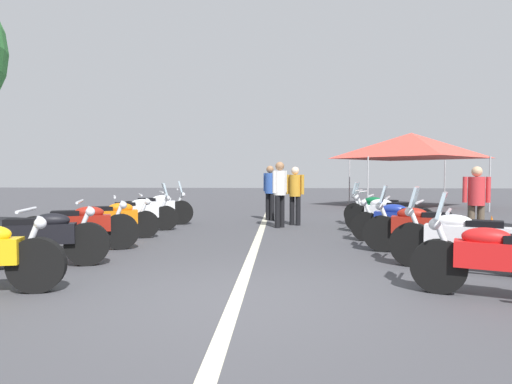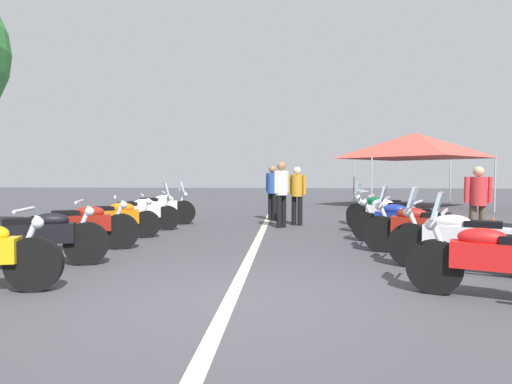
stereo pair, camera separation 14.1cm
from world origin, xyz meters
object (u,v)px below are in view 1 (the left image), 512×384
at_px(motorcycle_right_row_5, 379,209).
at_px(traffic_cone_2, 491,232).
at_px(motorcycle_left_row_2, 80,226).
at_px(motorcycle_left_row_3, 113,219).
at_px(motorcycle_left_row_1, 40,237).
at_px(motorcycle_right_row_3, 402,221).
at_px(motorcycle_left_row_5, 156,208).
at_px(motorcycle_right_row_0, 501,259).
at_px(bystander_0, 280,189).
at_px(bystander_1, 270,188).
at_px(motorcycle_left_row_4, 136,213).
at_px(event_tent, 411,146).
at_px(motorcycle_right_row_1, 465,239).
at_px(motorcycle_right_row_2, 421,227).
at_px(motorcycle_right_row_4, 388,214).
at_px(bystander_3, 476,199).
at_px(bystander_2, 295,191).

height_order(motorcycle_right_row_5, traffic_cone_2, motorcycle_right_row_5).
height_order(motorcycle_left_row_2, motorcycle_left_row_3, motorcycle_left_row_2).
bearing_deg(motorcycle_left_row_1, motorcycle_right_row_3, 5.99).
relative_size(motorcycle_left_row_5, motorcycle_right_row_0, 1.10).
xyz_separation_m(motorcycle_left_row_1, bystander_0, (5.18, -3.59, 0.56)).
bearing_deg(motorcycle_right_row_5, bystander_1, 2.17).
height_order(motorcycle_left_row_4, bystander_0, bystander_0).
height_order(motorcycle_left_row_1, event_tent, event_tent).
relative_size(motorcycle_right_row_3, traffic_cone_2, 3.31).
bearing_deg(event_tent, motorcycle_right_row_1, 167.06).
bearing_deg(motorcycle_left_row_2, motorcycle_right_row_5, 11.62).
height_order(motorcycle_right_row_2, traffic_cone_2, motorcycle_right_row_2).
bearing_deg(motorcycle_left_row_3, motorcycle_left_row_2, -114.13).
xyz_separation_m(motorcycle_left_row_4, motorcycle_right_row_1, (-4.10, -6.27, 0.02)).
bearing_deg(motorcycle_right_row_2, motorcycle_right_row_4, -73.09).
bearing_deg(motorcycle_right_row_4, bystander_3, 162.62).
bearing_deg(motorcycle_left_row_1, event_tent, 36.20).
bearing_deg(motorcycle_right_row_0, motorcycle_right_row_5, -68.36).
bearing_deg(motorcycle_right_row_5, motorcycle_right_row_1, 115.96).
relative_size(motorcycle_right_row_0, bystander_1, 1.13).
height_order(motorcycle_left_row_3, motorcycle_right_row_3, motorcycle_right_row_3).
height_order(motorcycle_left_row_5, motorcycle_right_row_4, motorcycle_left_row_5).
height_order(motorcycle_left_row_2, bystander_0, bystander_0).
xyz_separation_m(motorcycle_right_row_5, traffic_cone_2, (-3.23, -1.47, -0.17)).
relative_size(bystander_0, bystander_3, 1.11).
bearing_deg(bystander_2, motorcycle_right_row_1, -133.13).
bearing_deg(motorcycle_left_row_3, motorcycle_left_row_1, -112.62).
distance_m(motorcycle_right_row_2, bystander_0, 4.50).
distance_m(motorcycle_right_row_1, bystander_2, 6.11).
bearing_deg(motorcycle_right_row_2, bystander_3, -121.60).
height_order(motorcycle_left_row_2, bystander_1, bystander_1).
bearing_deg(motorcycle_right_row_0, traffic_cone_2, -90.65).
bearing_deg(bystander_2, motorcycle_left_row_3, 150.34).
relative_size(motorcycle_left_row_2, motorcycle_left_row_4, 1.00).
bearing_deg(motorcycle_left_row_1, bystander_0, 37.19).
bearing_deg(motorcycle_left_row_1, bystander_1, 46.67).
distance_m(motorcycle_left_row_4, bystander_0, 3.73).
bearing_deg(motorcycle_right_row_1, motorcycle_left_row_4, -7.93).
xyz_separation_m(motorcycle_right_row_0, bystander_3, (4.11, -1.51, 0.45)).
relative_size(motorcycle_left_row_4, motorcycle_right_row_1, 1.00).
bearing_deg(bystander_3, event_tent, -179.86).
bearing_deg(motorcycle_right_row_0, bystander_0, -45.73).
bearing_deg(motorcycle_left_row_5, traffic_cone_2, -36.92).
xyz_separation_m(motorcycle_right_row_3, bystander_1, (4.24, 2.82, 0.53)).
xyz_separation_m(bystander_0, event_tent, (7.63, -5.62, 1.62)).
relative_size(motorcycle_left_row_4, motorcycle_right_row_0, 1.08).
relative_size(motorcycle_right_row_0, event_tent, 0.37).
distance_m(motorcycle_left_row_2, motorcycle_left_row_5, 4.20).
distance_m(bystander_0, event_tent, 9.61).
xyz_separation_m(motorcycle_left_row_2, motorcycle_right_row_2, (0.11, -6.16, 0.01)).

